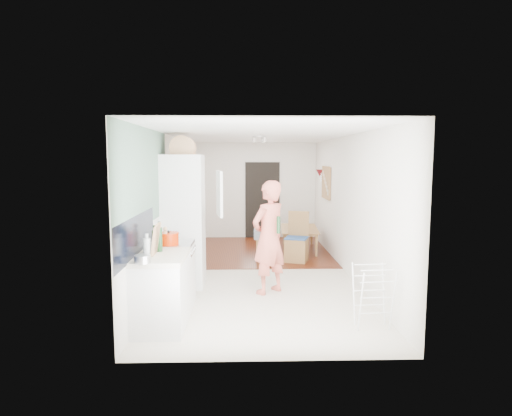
{
  "coord_description": "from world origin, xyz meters",
  "views": [
    {
      "loc": [
        -0.27,
        -7.71,
        2.08
      ],
      "look_at": [
        -0.06,
        0.2,
        1.17
      ],
      "focal_mm": 30.0,
      "sensor_mm": 36.0,
      "label": 1
    }
  ],
  "objects_px": {
    "dining_chair": "(297,237)",
    "dining_table": "(300,241)",
    "person": "(269,227)",
    "stool": "(265,249)",
    "drying_rack": "(373,297)"
  },
  "relations": [
    {
      "from": "dining_chair",
      "to": "stool",
      "type": "relative_size",
      "value": 2.18
    },
    {
      "from": "person",
      "to": "dining_table",
      "type": "xyz_separation_m",
      "value": [
        0.9,
        3.08,
        -0.82
      ]
    },
    {
      "from": "dining_chair",
      "to": "dining_table",
      "type": "bearing_deg",
      "value": 96.32
    },
    {
      "from": "stool",
      "to": "dining_table",
      "type": "bearing_deg",
      "value": 47.93
    },
    {
      "from": "dining_chair",
      "to": "stool",
      "type": "height_order",
      "value": "dining_chair"
    },
    {
      "from": "person",
      "to": "dining_table",
      "type": "distance_m",
      "value": 3.32
    },
    {
      "from": "dining_table",
      "to": "stool",
      "type": "xyz_separation_m",
      "value": [
        -0.86,
        -0.95,
        0.01
      ]
    },
    {
      "from": "drying_rack",
      "to": "stool",
      "type": "bearing_deg",
      "value": 104.75
    },
    {
      "from": "person",
      "to": "dining_table",
      "type": "height_order",
      "value": "person"
    },
    {
      "from": "dining_table",
      "to": "drying_rack",
      "type": "xyz_separation_m",
      "value": [
        0.3,
        -4.53,
        0.17
      ]
    },
    {
      "from": "stool",
      "to": "dining_chair",
      "type": "bearing_deg",
      "value": -12.64
    },
    {
      "from": "person",
      "to": "dining_chair",
      "type": "xyz_separation_m",
      "value": [
        0.68,
        1.99,
        -0.53
      ]
    },
    {
      "from": "person",
      "to": "dining_chair",
      "type": "relative_size",
      "value": 2.04
    },
    {
      "from": "dining_chair",
      "to": "drying_rack",
      "type": "xyz_separation_m",
      "value": [
        0.53,
        -3.44,
        -0.11
      ]
    },
    {
      "from": "drying_rack",
      "to": "dining_table",
      "type": "bearing_deg",
      "value": 90.63
    }
  ]
}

